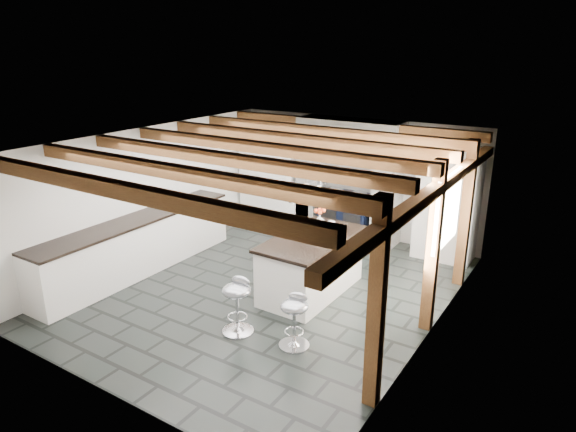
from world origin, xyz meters
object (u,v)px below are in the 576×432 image
Objects in this scene: bar_stool_near at (294,314)px; bar_stool_far at (237,299)px; range_cooker at (347,215)px; kitchen_island at (311,264)px.

bar_stool_far is at bearing 174.30° from bar_stool_near.
kitchen_island reaches higher than range_cooker.
kitchen_island is 1.52m from bar_stool_near.
bar_stool_far is at bearing -97.80° from kitchen_island.
range_cooker is 1.39× the size of bar_stool_near.
range_cooker is at bearing 104.85° from kitchen_island.
kitchen_island reaches higher than bar_stool_far.
bar_stool_near is (1.17, -3.81, -0.02)m from range_cooker.
bar_stool_far is (-0.80, -0.11, 0.03)m from bar_stool_near.
range_cooker is at bearing 88.68° from bar_stool_far.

